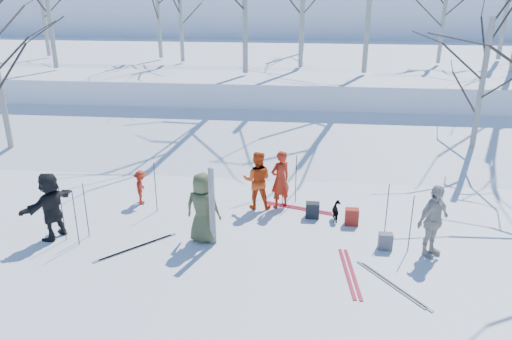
# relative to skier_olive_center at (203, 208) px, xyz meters

# --- Properties ---
(ground) EXTENTS (120.00, 120.00, 0.00)m
(ground) POSITION_rel_skier_olive_center_xyz_m (1.07, -0.24, -0.82)
(ground) COLOR white
(ground) RESTS_ON ground
(snow_ramp) EXTENTS (70.00, 9.49, 4.12)m
(snow_ramp) POSITION_rel_skier_olive_center_xyz_m (1.07, 6.76, -0.67)
(snow_ramp) COLOR white
(snow_ramp) RESTS_ON ground
(snow_plateau) EXTENTS (70.00, 18.00, 2.20)m
(snow_plateau) POSITION_rel_skier_olive_center_xyz_m (1.07, 16.76, 0.18)
(snow_plateau) COLOR white
(snow_plateau) RESTS_ON ground
(far_hill) EXTENTS (90.00, 30.00, 6.00)m
(far_hill) POSITION_rel_skier_olive_center_xyz_m (1.07, 37.76, 1.18)
(far_hill) COLOR white
(far_hill) RESTS_ON ground
(skier_olive_center) EXTENTS (0.87, 0.64, 1.65)m
(skier_olive_center) POSITION_rel_skier_olive_center_xyz_m (0.00, 0.00, 0.00)
(skier_olive_center) COLOR #454D2E
(skier_olive_center) RESTS_ON ground
(skier_red_north) EXTENTS (0.68, 0.64, 1.56)m
(skier_red_north) POSITION_rel_skier_olive_center_xyz_m (1.63, 2.00, -0.04)
(skier_red_north) COLOR #AE2210
(skier_red_north) RESTS_ON ground
(skier_redor_behind) EXTENTS (0.76, 0.59, 1.54)m
(skier_redor_behind) POSITION_rel_skier_olive_center_xyz_m (1.04, 1.92, -0.05)
(skier_redor_behind) COLOR #D44110
(skier_redor_behind) RESTS_ON ground
(skier_red_seated) EXTENTS (0.47, 0.67, 0.94)m
(skier_red_seated) POSITION_rel_skier_olive_center_xyz_m (-2.06, 1.83, -0.35)
(skier_red_seated) COLOR #AE2210
(skier_red_seated) RESTS_ON ground
(skier_cream_east) EXTENTS (0.98, 0.92, 1.62)m
(skier_cream_east) POSITION_rel_skier_olive_center_xyz_m (5.02, -0.10, -0.01)
(skier_cream_east) COLOR beige
(skier_cream_east) RESTS_ON ground
(skier_grey_west) EXTENTS (0.93, 1.56, 1.60)m
(skier_grey_west) POSITION_rel_skier_olive_center_xyz_m (-3.48, -0.21, -0.02)
(skier_grey_west) COLOR black
(skier_grey_west) RESTS_ON ground
(dog) EXTENTS (0.29, 0.56, 0.45)m
(dog) POSITION_rel_skier_olive_center_xyz_m (3.09, 1.37, -0.60)
(dog) COLOR black
(dog) RESTS_ON ground
(upright_ski_left) EXTENTS (0.10, 0.16, 1.90)m
(upright_ski_left) POSITION_rel_skier_olive_center_xyz_m (0.23, -0.21, 0.13)
(upright_ski_left) COLOR silver
(upright_ski_left) RESTS_ON ground
(upright_ski_right) EXTENTS (0.10, 0.23, 1.89)m
(upright_ski_right) POSITION_rel_skier_olive_center_xyz_m (0.29, -0.21, 0.13)
(upright_ski_right) COLOR silver
(upright_ski_right) RESTS_ON ground
(ski_pair_a) EXTENTS (2.00, 2.09, 0.02)m
(ski_pair_a) POSITION_rel_skier_olive_center_xyz_m (4.05, -1.40, -0.81)
(ski_pair_a) COLOR silver
(ski_pair_a) RESTS_ON ground
(ski_pair_b) EXTENTS (1.26, 2.01, 0.02)m
(ski_pair_b) POSITION_rel_skier_olive_center_xyz_m (2.10, 1.96, -0.81)
(ski_pair_b) COLOR #A8182D
(ski_pair_b) RESTS_ON ground
(ski_pair_c) EXTENTS (0.56, 1.94, 0.02)m
(ski_pair_c) POSITION_rel_skier_olive_center_xyz_m (3.25, -1.06, -0.81)
(ski_pair_c) COLOR #A8182D
(ski_pair_c) RESTS_ON ground
(ski_pair_d) EXTENTS (2.10, 2.10, 0.02)m
(ski_pair_d) POSITION_rel_skier_olive_center_xyz_m (-1.44, -0.51, -0.81)
(ski_pair_d) COLOR silver
(ski_pair_d) RESTS_ON ground
(ski_pole_a) EXTENTS (0.02, 0.02, 1.34)m
(ski_pole_a) POSITION_rel_skier_olive_center_xyz_m (4.59, -0.02, -0.15)
(ski_pole_a) COLOR black
(ski_pole_a) RESTS_ON ground
(ski_pole_b) EXTENTS (0.02, 0.02, 1.34)m
(ski_pole_b) POSITION_rel_skier_olive_center_xyz_m (2.03, 2.33, -0.15)
(ski_pole_b) COLOR black
(ski_pole_b) RESTS_ON ground
(ski_pole_c) EXTENTS (0.02, 0.02, 1.34)m
(ski_pole_c) POSITION_rel_skier_olive_center_xyz_m (4.15, 0.57, -0.15)
(ski_pole_c) COLOR black
(ski_pole_c) RESTS_ON ground
(ski_pole_d) EXTENTS (0.02, 0.02, 1.34)m
(ski_pole_d) POSITION_rel_skier_olive_center_xyz_m (-1.53, 1.41, -0.15)
(ski_pole_d) COLOR black
(ski_pole_d) RESTS_ON ground
(ski_pole_e) EXTENTS (0.02, 0.02, 1.34)m
(ski_pole_e) POSITION_rel_skier_olive_center_xyz_m (-2.78, -0.49, -0.15)
(ski_pole_e) COLOR black
(ski_pole_e) RESTS_ON ground
(ski_pole_f) EXTENTS (0.02, 0.02, 1.34)m
(ski_pole_f) POSITION_rel_skier_olive_center_xyz_m (-2.72, -0.09, -0.15)
(ski_pole_f) COLOR black
(ski_pole_f) RESTS_ON ground
(ski_pole_g) EXTENTS (0.02, 0.02, 1.34)m
(ski_pole_g) POSITION_rel_skier_olive_center_xyz_m (1.69, 2.15, -0.15)
(ski_pole_g) COLOR black
(ski_pole_g) RESTS_ON ground
(ski_pole_h) EXTENTS (0.02, 0.02, 1.34)m
(ski_pole_h) POSITION_rel_skier_olive_center_xyz_m (-3.17, -0.32, -0.15)
(ski_pole_h) COLOR black
(ski_pole_h) RESTS_ON ground
(backpack_red) EXTENTS (0.32, 0.22, 0.42)m
(backpack_red) POSITION_rel_skier_olive_center_xyz_m (3.44, 1.16, -0.61)
(backpack_red) COLOR maroon
(backpack_red) RESTS_ON ground
(backpack_grey) EXTENTS (0.30, 0.20, 0.38)m
(backpack_grey) POSITION_rel_skier_olive_center_xyz_m (4.10, 0.03, -0.63)
(backpack_grey) COLOR #57585F
(backpack_grey) RESTS_ON ground
(backpack_dark) EXTENTS (0.34, 0.24, 0.40)m
(backpack_dark) POSITION_rel_skier_olive_center_xyz_m (2.48, 1.46, -0.62)
(backpack_dark) COLOR black
(backpack_dark) RESTS_ON ground
(birch_plateau_d) EXTENTS (4.10, 4.10, 5.01)m
(birch_plateau_d) POSITION_rel_skier_olive_center_xyz_m (-10.36, 13.50, 3.88)
(birch_plateau_d) COLOR silver
(birch_plateau_d) RESTS_ON snow_plateau
(birch_plateau_i) EXTENTS (3.75, 3.75, 4.50)m
(birch_plateau_i) POSITION_rel_skier_olive_center_xyz_m (-3.44, 12.41, 3.63)
(birch_plateau_i) COLOR silver
(birch_plateau_i) RESTS_ON snow_plateau
(birch_plateau_j) EXTENTS (3.97, 3.97, 4.82)m
(birch_plateau_j) POSITION_rel_skier_olive_center_xyz_m (-4.74, 13.40, 3.79)
(birch_plateau_j) COLOR silver
(birch_plateau_j) RESTS_ON snow_plateau
(birch_plateau_k) EXTENTS (3.66, 3.66, 4.37)m
(birch_plateau_k) POSITION_rel_skier_olive_center_xyz_m (7.94, 13.07, 3.56)
(birch_plateau_k) COLOR silver
(birch_plateau_k) RESTS_ON snow_plateau
(birch_edge_e) EXTENTS (3.84, 3.84, 4.63)m
(birch_edge_e) POSITION_rel_skier_olive_center_xyz_m (7.59, 5.95, 1.49)
(birch_edge_e) COLOR silver
(birch_edge_e) RESTS_ON ground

